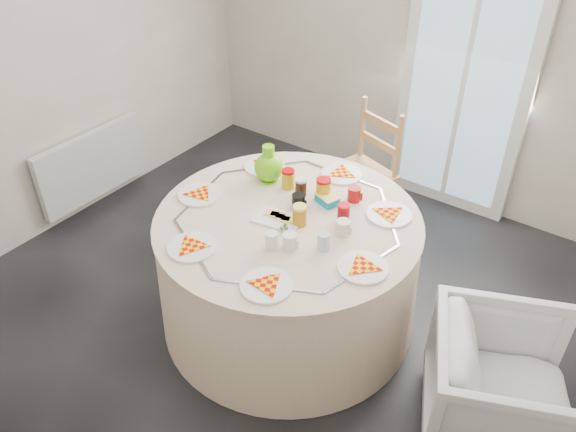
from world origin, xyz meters
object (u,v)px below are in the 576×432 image
Objects in this scene: table at (288,271)px; wooden_chair at (358,176)px; radiator at (93,165)px; armchair at (505,380)px; green_pitcher at (269,168)px.

wooden_chair is at bearing 96.77° from table.
armchair is (3.42, -0.17, 0.01)m from radiator.
table is at bearing -21.49° from green_pitcher.
table is 2.20× the size of armchair.
green_pitcher is at bearing -85.38° from wooden_chair.
table is 1.11m from wooden_chair.
radiator is 2.05m from table.
table is 1.38m from armchair.
radiator is 1.77m from green_pitcher.
table is (2.04, -0.13, -0.01)m from radiator.
green_pitcher is (1.70, 0.14, 0.49)m from radiator.
wooden_chair is 4.20× the size of green_pitcher.
table is at bearing 65.02° from armchair.
green_pitcher reaches higher than wooden_chair.
table is at bearing -3.55° from radiator.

